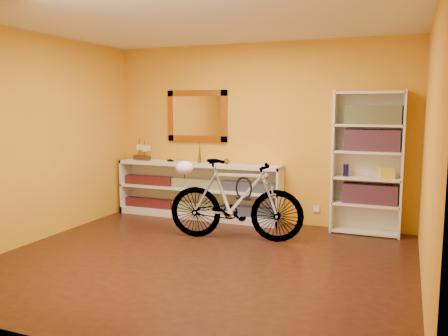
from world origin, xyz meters
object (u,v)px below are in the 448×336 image
at_px(console_unit, 198,190).
at_px(bicycle, 236,200).
at_px(bookcase, 367,163).
at_px(helmet, 184,168).

bearing_deg(console_unit, bicycle, -43.43).
relative_size(console_unit, bicycle, 1.48).
height_order(console_unit, bookcase, bookcase).
bearing_deg(bookcase, bicycle, -148.71).
height_order(bookcase, helmet, bookcase).
bearing_deg(console_unit, bookcase, 0.58).
bearing_deg(helmet, console_unit, 105.53).
bearing_deg(helmet, bookcase, 25.32).
distance_m(bicycle, helmet, 0.78).
relative_size(bookcase, bicycle, 1.08).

